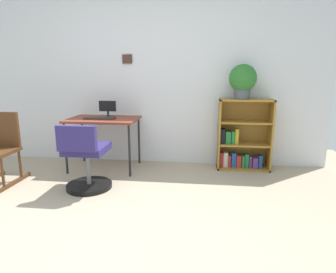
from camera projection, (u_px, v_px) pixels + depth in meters
name	position (u px, v px, depth m)	size (l,w,h in m)	color
ground_plane	(93.00, 238.00, 2.33)	(6.24, 6.24, 0.00)	tan
wall_back	(144.00, 82.00, 4.16)	(5.20, 0.12, 2.36)	silver
desk	(103.00, 122.00, 3.89)	(0.93, 0.64, 0.71)	brown
monitor	(108.00, 109.00, 3.94)	(0.24, 0.17, 0.23)	#262628
keyboard	(100.00, 118.00, 3.82)	(0.41, 0.14, 0.02)	#352625
office_chair	(86.00, 161.00, 3.22)	(0.52, 0.55, 0.78)	black
bookshelf_low	(242.00, 138.00, 3.96)	(0.71, 0.30, 0.97)	olive
potted_plant_on_shelf	(243.00, 80.00, 3.74)	(0.36, 0.36, 0.45)	#474C51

